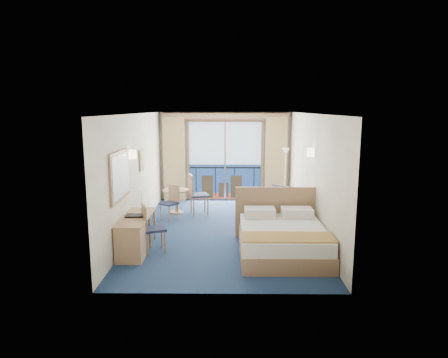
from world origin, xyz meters
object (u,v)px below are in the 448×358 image
Objects in this scene: bed at (282,238)px; floor_lamp at (286,162)px; nightstand at (300,219)px; armchair at (274,201)px; desk_chair at (150,225)px; desk at (131,239)px; round_table at (176,195)px; table_chair_a at (196,192)px; table_chair_b at (171,200)px.

bed is 4.27m from floor_lamp.
nightstand is 0.56× the size of armchair.
bed reaches higher than desk_chair.
desk is (-2.89, -0.30, 0.08)m from bed.
round_table is (-3.11, 1.49, 0.24)m from nightstand.
table_chair_b is at bearing 111.97° from table_chair_a.
round_table is at bearing 128.89° from bed.
floor_lamp is 2.35× the size of round_table.
nightstand is 3.46m from round_table.
floor_lamp is at bearing 90.30° from nightstand.
round_table is 0.64m from table_chair_b.
table_chair_b is (-0.59, -0.46, -0.11)m from table_chair_a.
table_chair_b reaches higher than round_table.
armchair reaches higher than desk.
table_chair_a is 1.22× the size of table_chair_b.
nightstand is (0.64, 1.57, -0.07)m from bed.
floor_lamp is (0.62, 4.12, 0.95)m from bed.
desk is at bearing -128.50° from floor_lamp.
bed is at bearing -162.27° from table_chair_a.
bed reaches higher than nightstand.
armchair is at bearing -108.31° from table_chair_a.
round_table is 0.65× the size of table_chair_a.
desk is 1.69× the size of table_chair_b.
bed is at bearing -98.63° from floor_lamp.
table_chair_a reaches higher than nightstand.
desk reaches higher than round_table.
nightstand is at bearing 68.27° from armchair.
desk_chair is (-2.77, -2.74, 0.15)m from armchair.
table_chair_b is at bearing -151.68° from floor_lamp.
floor_lamp is at bearing 51.50° from desk.
table_chair_a is (-2.56, 1.32, 0.37)m from nightstand.
bed is at bearing -51.11° from round_table.
round_table is at bearing 82.94° from desk.
desk is 3.33m from table_chair_a.
armchair is 4.35m from desk.
desk is (-3.52, -1.86, 0.15)m from nightstand.
table_chair_a is at bearing -44.88° from armchair.
desk is 1.57× the size of desk_chair.
table_chair_a is (0.55, -0.18, 0.13)m from round_table.
round_table is at bearing -48.19° from armchair.
desk is 1.38× the size of table_chair_a.
bed is 1.69m from nightstand.
armchair is 1.64m from floor_lamp.
table_chair_a reaches higher than desk.
armchair is 0.79× the size of table_chair_a.
desk_chair reaches higher than armchair.
desk is 0.49m from desk_chair.
bed is at bearing 5.87° from desk.
floor_lamp is (-0.01, 2.55, 1.02)m from nightstand.
table_chair_b is at bearing 164.83° from nightstand.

